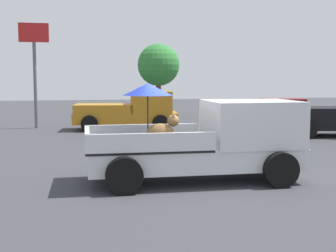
{
  "coord_description": "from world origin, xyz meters",
  "views": [
    {
      "loc": [
        -2.79,
        -10.38,
        2.46
      ],
      "look_at": [
        -0.21,
        2.09,
        1.1
      ],
      "focal_mm": 48.99,
      "sensor_mm": 36.0,
      "label": 1
    }
  ],
  "objects": [
    {
      "name": "ground_plane",
      "position": [
        0.0,
        0.0,
        0.0
      ],
      "size": [
        80.0,
        80.0,
        0.0
      ],
      "primitive_type": "plane",
      "color": "#38383D"
    },
    {
      "name": "tree_by_lot",
      "position": [
        2.47,
        17.97,
        3.2
      ],
      "size": [
        2.63,
        2.63,
        4.54
      ],
      "color": "brown",
      "rests_on": "ground"
    },
    {
      "name": "pickup_truck_main",
      "position": [
        0.45,
        -0.01,
        0.97
      ],
      "size": [
        5.1,
        2.35,
        2.32
      ],
      "rotation": [
        0.0,
        0.0,
        -0.03
      ],
      "color": "black",
      "rests_on": "ground"
    },
    {
      "name": "pickup_truck_red",
      "position": [
        -0.18,
        11.05,
        0.87
      ],
      "size": [
        4.99,
        2.66,
        1.8
      ],
      "rotation": [
        0.0,
        0.0,
        -0.13
      ],
      "color": "black",
      "rests_on": "ground"
    },
    {
      "name": "parked_sedan_near",
      "position": [
        8.07,
        12.21,
        0.74
      ],
      "size": [
        4.57,
        2.61,
        1.33
      ],
      "rotation": [
        0.0,
        0.0,
        2.94
      ],
      "color": "black",
      "rests_on": "ground"
    },
    {
      "name": "motel_sign",
      "position": [
        -4.57,
        12.59,
        3.54
      ],
      "size": [
        1.4,
        0.16,
        5.02
      ],
      "color": "#59595B",
      "rests_on": "ground"
    }
  ]
}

